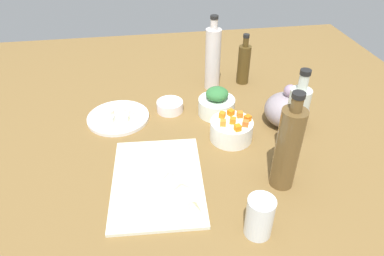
# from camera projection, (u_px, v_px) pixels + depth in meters

# --- Properties ---
(tabletop) EXTENTS (1.90, 1.90, 0.03)m
(tabletop) POSITION_uv_depth(u_px,v_px,m) (192.00, 144.00, 1.10)
(tabletop) COLOR brown
(tabletop) RESTS_ON ground
(cutting_board) EXTENTS (0.36, 0.26, 0.01)m
(cutting_board) POSITION_uv_depth(u_px,v_px,m) (158.00, 181.00, 0.94)
(cutting_board) COLOR silver
(cutting_board) RESTS_ON tabletop
(plate_tofu) EXTENTS (0.21, 0.21, 0.01)m
(plate_tofu) POSITION_uv_depth(u_px,v_px,m) (118.00, 118.00, 1.18)
(plate_tofu) COLOR white
(plate_tofu) RESTS_ON tabletop
(bowl_greens) EXTENTS (0.13, 0.13, 0.06)m
(bowl_greens) POSITION_uv_depth(u_px,v_px,m) (216.00, 107.00, 1.20)
(bowl_greens) COLOR white
(bowl_greens) RESTS_ON tabletop
(bowl_carrots) EXTENTS (0.13, 0.13, 0.06)m
(bowl_carrots) POSITION_uv_depth(u_px,v_px,m) (231.00, 130.00, 1.08)
(bowl_carrots) COLOR white
(bowl_carrots) RESTS_ON tabletop
(bowl_small_side) EXTENTS (0.09, 0.09, 0.04)m
(bowl_small_side) POSITION_uv_depth(u_px,v_px,m) (170.00, 106.00, 1.22)
(bowl_small_side) COLOR white
(bowl_small_side) RESTS_ON tabletop
(teapot) EXTENTS (0.16, 0.14, 0.15)m
(teapot) POSITION_uv_depth(u_px,v_px,m) (287.00, 109.00, 1.13)
(teapot) COLOR gray
(teapot) RESTS_ON tabletop
(bottle_0) EXTENTS (0.05, 0.05, 0.20)m
(bottle_0) POSITION_uv_depth(u_px,v_px,m) (244.00, 63.00, 1.36)
(bottle_0) COLOR #4B3816
(bottle_0) RESTS_ON tabletop
(bottle_1) EXTENTS (0.06, 0.06, 0.30)m
(bottle_1) POSITION_uv_depth(u_px,v_px,m) (294.00, 126.00, 0.94)
(bottle_1) COLOR silver
(bottle_1) RESTS_ON tabletop
(bottle_2) EXTENTS (0.06, 0.06, 0.29)m
(bottle_2) POSITION_uv_depth(u_px,v_px,m) (213.00, 58.00, 1.30)
(bottle_2) COLOR silver
(bottle_2) RESTS_ON tabletop
(bottle_3) EXTENTS (0.06, 0.06, 0.28)m
(bottle_3) POSITION_uv_depth(u_px,v_px,m) (288.00, 148.00, 0.87)
(bottle_3) COLOR brown
(bottle_3) RESTS_ON tabletop
(drinking_glass_0) EXTENTS (0.06, 0.06, 0.11)m
(drinking_glass_0) POSITION_uv_depth(u_px,v_px,m) (260.00, 217.00, 0.78)
(drinking_glass_0) COLOR white
(drinking_glass_0) RESTS_ON tabletop
(carrot_cube_0) EXTENTS (0.02, 0.02, 0.02)m
(carrot_cube_0) POSITION_uv_depth(u_px,v_px,m) (223.00, 123.00, 1.04)
(carrot_cube_0) COLOR orange
(carrot_cube_0) RESTS_ON bowl_carrots
(carrot_cube_1) EXTENTS (0.02, 0.02, 0.02)m
(carrot_cube_1) POSITION_uv_depth(u_px,v_px,m) (240.00, 114.00, 1.08)
(carrot_cube_1) COLOR orange
(carrot_cube_1) RESTS_ON bowl_carrots
(carrot_cube_2) EXTENTS (0.02, 0.02, 0.02)m
(carrot_cube_2) POSITION_uv_depth(u_px,v_px,m) (248.00, 118.00, 1.06)
(carrot_cube_2) COLOR orange
(carrot_cube_2) RESTS_ON bowl_carrots
(carrot_cube_3) EXTENTS (0.02, 0.02, 0.02)m
(carrot_cube_3) POSITION_uv_depth(u_px,v_px,m) (246.00, 123.00, 1.04)
(carrot_cube_3) COLOR orange
(carrot_cube_3) RESTS_ON bowl_carrots
(carrot_cube_4) EXTENTS (0.02, 0.02, 0.02)m
(carrot_cube_4) POSITION_uv_depth(u_px,v_px,m) (238.00, 128.00, 1.02)
(carrot_cube_4) COLOR orange
(carrot_cube_4) RESTS_ON bowl_carrots
(carrot_cube_5) EXTENTS (0.02, 0.02, 0.02)m
(carrot_cube_5) POSITION_uv_depth(u_px,v_px,m) (233.00, 121.00, 1.05)
(carrot_cube_5) COLOR orange
(carrot_cube_5) RESTS_ON bowl_carrots
(carrot_cube_6) EXTENTS (0.02, 0.02, 0.02)m
(carrot_cube_6) POSITION_uv_depth(u_px,v_px,m) (222.00, 115.00, 1.08)
(carrot_cube_6) COLOR orange
(carrot_cube_6) RESTS_ON bowl_carrots
(carrot_cube_7) EXTENTS (0.02, 0.02, 0.02)m
(carrot_cube_7) POSITION_uv_depth(u_px,v_px,m) (231.00, 112.00, 1.09)
(carrot_cube_7) COLOR orange
(carrot_cube_7) RESTS_ON bowl_carrots
(chopped_greens_mound) EXTENTS (0.09, 0.09, 0.04)m
(chopped_greens_mound) POSITION_uv_depth(u_px,v_px,m) (217.00, 94.00, 1.17)
(chopped_greens_mound) COLOR #337339
(chopped_greens_mound) RESTS_ON bowl_greens
(tofu_cube_0) EXTENTS (0.03, 0.03, 0.02)m
(tofu_cube_0) POSITION_uv_depth(u_px,v_px,m) (110.00, 113.00, 1.18)
(tofu_cube_0) COLOR #FBE8CC
(tofu_cube_0) RESTS_ON plate_tofu
(tofu_cube_1) EXTENTS (0.03, 0.03, 0.02)m
(tofu_cube_1) POSITION_uv_depth(u_px,v_px,m) (130.00, 112.00, 1.18)
(tofu_cube_1) COLOR #FAF0CD
(tofu_cube_1) RESTS_ON plate_tofu
(tofu_cube_2) EXTENTS (0.03, 0.03, 0.02)m
(tofu_cube_2) POSITION_uv_depth(u_px,v_px,m) (111.00, 119.00, 1.15)
(tofu_cube_2) COLOR white
(tofu_cube_2) RESTS_ON plate_tofu
(tofu_cube_3) EXTENTS (0.03, 0.03, 0.02)m
(tofu_cube_3) POSITION_uv_depth(u_px,v_px,m) (126.00, 118.00, 1.15)
(tofu_cube_3) COLOR #F3F6CC
(tofu_cube_3) RESTS_ON plate_tofu
(tofu_cube_4) EXTENTS (0.03, 0.03, 0.02)m
(tofu_cube_4) POSITION_uv_depth(u_px,v_px,m) (121.00, 109.00, 1.20)
(tofu_cube_4) COLOR silver
(tofu_cube_4) RESTS_ON plate_tofu
(dumpling_0) EXTENTS (0.05, 0.06, 0.03)m
(dumpling_0) POSITION_uv_depth(u_px,v_px,m) (178.00, 157.00, 0.99)
(dumpling_0) COLOR beige
(dumpling_0) RESTS_ON cutting_board
(dumpling_1) EXTENTS (0.06, 0.06, 0.03)m
(dumpling_1) POSITION_uv_depth(u_px,v_px,m) (171.00, 176.00, 0.92)
(dumpling_1) COLOR beige
(dumpling_1) RESTS_ON cutting_board
(dumpling_2) EXTENTS (0.06, 0.06, 0.03)m
(dumpling_2) POSITION_uv_depth(u_px,v_px,m) (183.00, 189.00, 0.89)
(dumpling_2) COLOR beige
(dumpling_2) RESTS_ON cutting_board
(dumpling_3) EXTENTS (0.08, 0.08, 0.03)m
(dumpling_3) POSITION_uv_depth(u_px,v_px,m) (147.00, 176.00, 0.93)
(dumpling_3) COLOR beige
(dumpling_3) RESTS_ON cutting_board
(dumpling_4) EXTENTS (0.04, 0.04, 0.02)m
(dumpling_4) POSITION_uv_depth(u_px,v_px,m) (140.00, 150.00, 1.02)
(dumpling_4) COLOR beige
(dumpling_4) RESTS_ON cutting_board
(dumpling_5) EXTENTS (0.06, 0.06, 0.03)m
(dumpling_5) POSITION_uv_depth(u_px,v_px,m) (192.00, 206.00, 0.84)
(dumpling_5) COLOR beige
(dumpling_5) RESTS_ON cutting_board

